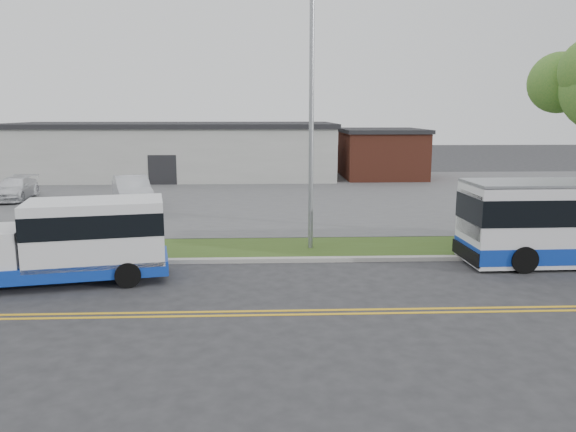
{
  "coord_description": "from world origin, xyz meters",
  "views": [
    {
      "loc": [
        1.26,
        -18.1,
        5.25
      ],
      "look_at": [
        2.08,
        1.39,
        1.6
      ],
      "focal_mm": 35.0,
      "sensor_mm": 36.0,
      "label": 1
    }
  ],
  "objects_px": {
    "shuttle_bus": "(74,239)",
    "parked_car_a": "(132,191)",
    "streetlight_near": "(312,112)",
    "parked_car_b": "(15,189)"
  },
  "relations": [
    {
      "from": "shuttle_bus",
      "to": "parked_car_a",
      "type": "bearing_deg",
      "value": 84.53
    },
    {
      "from": "streetlight_near",
      "to": "parked_car_a",
      "type": "xyz_separation_m",
      "value": [
        -9.05,
        10.15,
        -4.31
      ]
    },
    {
      "from": "shuttle_bus",
      "to": "parked_car_a",
      "type": "distance_m",
      "value": 13.89
    },
    {
      "from": "parked_car_a",
      "to": "parked_car_b",
      "type": "relative_size",
      "value": 1.12
    },
    {
      "from": "parked_car_a",
      "to": "streetlight_near",
      "type": "bearing_deg",
      "value": -68.09
    },
    {
      "from": "parked_car_b",
      "to": "shuttle_bus",
      "type": "bearing_deg",
      "value": -66.37
    },
    {
      "from": "streetlight_near",
      "to": "parked_car_a",
      "type": "bearing_deg",
      "value": 131.73
    },
    {
      "from": "parked_car_a",
      "to": "shuttle_bus",
      "type": "bearing_deg",
      "value": -103.96
    },
    {
      "from": "shuttle_bus",
      "to": "streetlight_near",
      "type": "bearing_deg",
      "value": 14.29
    },
    {
      "from": "shuttle_bus",
      "to": "parked_car_b",
      "type": "height_order",
      "value": "shuttle_bus"
    }
  ]
}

